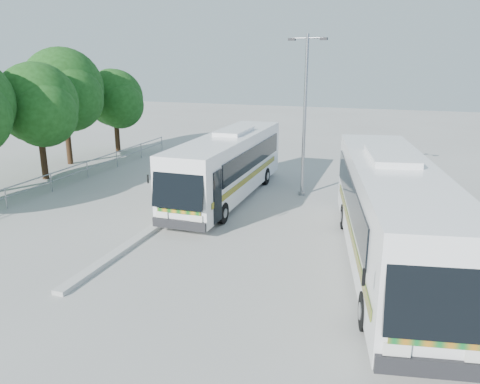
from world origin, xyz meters
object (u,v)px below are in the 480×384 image
(coach_main, at_px, (228,164))
(tree_far_e, at_px, (115,98))
(lamppost, at_px, (305,110))
(coach_adjacent, at_px, (392,213))
(tree_far_c, at_px, (38,103))
(tree_far_d, at_px, (64,88))

(coach_main, bearing_deg, tree_far_e, 143.98)
(coach_main, height_order, lamppost, lamppost)
(coach_adjacent, bearing_deg, tree_far_c, 151.79)
(tree_far_e, xyz_separation_m, lamppost, (14.97, -6.70, 0.38))
(tree_far_d, relative_size, tree_far_e, 1.24)
(tree_far_d, xyz_separation_m, coach_main, (12.31, -3.92, -3.12))
(tree_far_c, relative_size, lamppost, 0.84)
(tree_far_d, relative_size, coach_adjacent, 0.58)
(tree_far_d, height_order, coach_adjacent, tree_far_d)
(tree_far_c, xyz_separation_m, coach_adjacent, (18.84, -5.94, -2.38))
(tree_far_d, height_order, tree_far_e, tree_far_d)
(tree_far_d, distance_m, lamppost, 15.81)
(coach_main, distance_m, coach_adjacent, 9.60)
(tree_far_c, distance_m, coach_adjacent, 19.89)
(coach_main, xyz_separation_m, coach_adjacent, (7.72, -5.71, 0.19))
(tree_far_e, bearing_deg, lamppost, -24.13)
(tree_far_e, bearing_deg, coach_adjacent, -36.16)
(tree_far_e, bearing_deg, tree_far_c, -86.46)
(tree_far_c, height_order, coach_main, tree_far_c)
(tree_far_e, height_order, coach_adjacent, tree_far_e)
(coach_main, bearing_deg, tree_far_c, 178.75)
(tree_far_d, xyz_separation_m, tree_far_e, (0.68, 4.50, -0.93))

